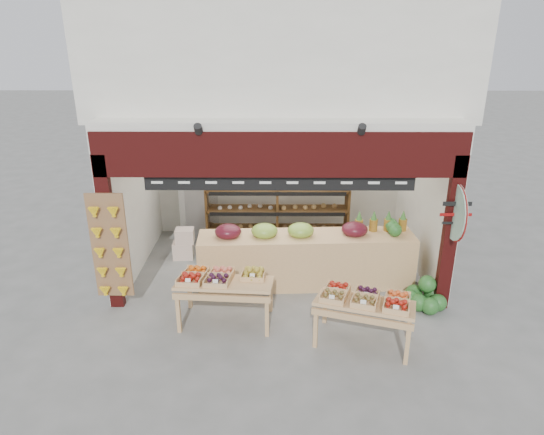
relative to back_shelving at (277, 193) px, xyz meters
The scene contains 11 objects.
ground 1.93m from the back_shelving, 89.31° to the right, with size 60.00×60.00×0.00m, color #63635F.
shop_structure 2.76m from the back_shelving, 75.17° to the left, with size 6.36×5.12×5.40m.
banana_board 3.84m from the back_shelving, 134.93° to the right, with size 0.60×0.15×1.80m.
gift_sign 3.90m from the back_shelving, 44.17° to the right, with size 0.04×0.93×0.92m.
back_shelving is the anchor object (origin of this frame).
refrigerator 1.79m from the back_shelving, behind, with size 0.63×0.63×1.63m, color silver.
cardboard_stack 2.05m from the back_shelving, 157.53° to the right, with size 0.97×0.70×0.64m.
mid_counter 1.98m from the back_shelving, 74.50° to the right, with size 3.91×0.95×1.20m.
display_table_left 3.20m from the back_shelving, 106.94° to the right, with size 1.54×0.93×0.96m.
display_table_right 3.86m from the back_shelving, 70.55° to the right, with size 1.60×1.18×0.93m.
watermelon_pile 3.73m from the back_shelving, 46.50° to the right, with size 0.72×0.72×0.56m.
Camera 1 is at (-0.07, -8.23, 4.42)m, focal length 32.00 mm.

